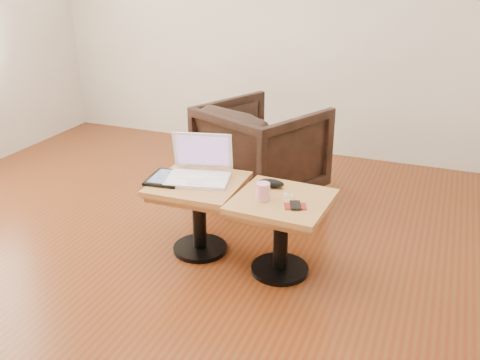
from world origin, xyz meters
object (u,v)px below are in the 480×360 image
at_px(side_table_right, 281,217).
at_px(striped_cup, 263,192).
at_px(laptop, 200,170).
at_px(armchair, 262,151).
at_px(side_table_left, 199,199).

distance_m(side_table_right, striped_cup, 0.19).
height_order(laptop, armchair, laptop).
xyz_separation_m(side_table_left, striped_cup, (0.43, -0.10, 0.16)).
bearing_deg(armchair, striped_cup, 134.42).
distance_m(side_table_left, laptop, 0.17).
height_order(laptop, striped_cup, laptop).
height_order(striped_cup, armchair, armchair).
bearing_deg(armchair, side_table_left, 110.60).
bearing_deg(armchair, laptop, 109.39).
xyz_separation_m(side_table_right, armchair, (-0.46, 0.97, 0.01)).
relative_size(side_table_right, laptop, 1.27).
height_order(side_table_left, striped_cup, striped_cup).
xyz_separation_m(laptop, armchair, (0.08, 0.87, -0.16)).
bearing_deg(side_table_right, laptop, 172.83).
bearing_deg(side_table_right, striped_cup, -144.96).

